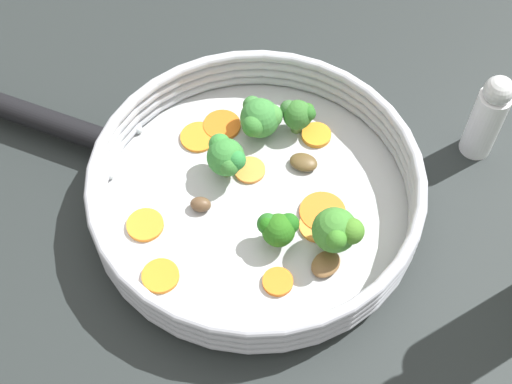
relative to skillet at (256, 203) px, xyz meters
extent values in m
plane|color=#222727|center=(0.00, 0.00, -0.01)|extent=(4.00, 4.00, 0.00)
cylinder|color=#B2B5B7|center=(0.00, 0.00, 0.00)|extent=(0.33, 0.33, 0.01)
torus|color=#AFB2BD|center=(0.00, 0.00, 0.01)|extent=(0.34, 0.34, 0.01)
torus|color=#AFB2BD|center=(0.00, 0.00, 0.02)|extent=(0.34, 0.34, 0.01)
torus|color=#AFB2BD|center=(0.00, 0.00, 0.04)|extent=(0.34, 0.34, 0.01)
torus|color=#AFB2BD|center=(0.00, 0.00, 0.05)|extent=(0.34, 0.34, 0.01)
cylinder|color=black|center=(0.09, 0.27, 0.02)|extent=(0.11, 0.23, 0.03)
sphere|color=#AEB7BC|center=(0.08, 0.13, 0.01)|extent=(0.01, 0.01, 0.01)
sphere|color=#AFB6B9|center=(0.02, 0.16, 0.01)|extent=(0.01, 0.01, 0.01)
cylinder|color=orange|center=(0.04, 0.01, 0.01)|extent=(0.04, 0.04, 0.00)
cylinder|color=orange|center=(-0.03, -0.06, 0.01)|extent=(0.05, 0.05, 0.00)
cylinder|color=orange|center=(0.08, 0.07, 0.01)|extent=(0.05, 0.05, 0.00)
cylinder|color=orange|center=(-0.09, -0.03, 0.01)|extent=(0.04, 0.04, 0.01)
cylinder|color=orange|center=(-0.04, 0.11, 0.01)|extent=(0.05, 0.05, 0.00)
cylinder|color=orange|center=(-0.01, -0.07, 0.01)|extent=(0.05, 0.05, 0.00)
cylinder|color=orange|center=(-0.09, 0.09, 0.01)|extent=(0.05, 0.05, 0.00)
cylinder|color=orange|center=(0.09, 0.04, 0.01)|extent=(0.05, 0.05, 0.00)
cylinder|color=orange|center=(0.09, -0.06, 0.01)|extent=(0.04, 0.04, 0.01)
cylinder|color=#69934F|center=(0.03, 0.03, 0.01)|extent=(0.01, 0.01, 0.02)
sphere|color=#337A32|center=(0.03, 0.03, 0.03)|extent=(0.04, 0.04, 0.04)
sphere|color=#297B36|center=(0.02, 0.02, 0.04)|extent=(0.02, 0.02, 0.02)
sphere|color=#357630|center=(0.02, 0.03, 0.04)|extent=(0.02, 0.02, 0.02)
sphere|color=#338133|center=(0.04, 0.04, 0.04)|extent=(0.02, 0.02, 0.02)
cylinder|color=#8CAB62|center=(-0.05, -0.02, 0.01)|extent=(0.01, 0.01, 0.02)
sphere|color=#266317|center=(-0.05, -0.02, 0.03)|extent=(0.03, 0.03, 0.03)
sphere|color=#236420|center=(-0.04, -0.01, 0.03)|extent=(0.02, 0.02, 0.02)
sphere|color=#206715|center=(-0.05, -0.01, 0.04)|extent=(0.02, 0.02, 0.02)
sphere|color=#1E5F17|center=(-0.04, -0.03, 0.03)|extent=(0.02, 0.02, 0.02)
cylinder|color=#668E45|center=(0.09, -0.04, 0.01)|extent=(0.01, 0.01, 0.02)
sphere|color=#326A29|center=(0.09, -0.04, 0.03)|extent=(0.03, 0.03, 0.03)
sphere|color=#286222|center=(0.09, -0.05, 0.04)|extent=(0.02, 0.02, 0.02)
sphere|color=#2C6A20|center=(0.10, -0.05, 0.03)|extent=(0.02, 0.02, 0.02)
sphere|color=#366632|center=(0.10, -0.03, 0.04)|extent=(0.02, 0.02, 0.02)
cylinder|color=#5D924E|center=(0.09, 0.00, 0.01)|extent=(0.01, 0.01, 0.01)
sphere|color=#367A35|center=(0.09, 0.00, 0.03)|extent=(0.04, 0.04, 0.04)
sphere|color=#3F8337|center=(0.09, -0.01, 0.03)|extent=(0.03, 0.03, 0.03)
sphere|color=#34752E|center=(0.07, 0.01, 0.04)|extent=(0.02, 0.02, 0.02)
sphere|color=#377434|center=(0.10, 0.01, 0.04)|extent=(0.02, 0.02, 0.02)
cylinder|color=#779450|center=(-0.05, -0.08, 0.02)|extent=(0.01, 0.01, 0.02)
sphere|color=#3B7C2D|center=(-0.05, -0.08, 0.04)|extent=(0.04, 0.04, 0.04)
sphere|color=#377925|center=(-0.07, -0.08, 0.05)|extent=(0.02, 0.02, 0.02)
sphere|color=#417A24|center=(-0.06, -0.09, 0.05)|extent=(0.03, 0.03, 0.03)
ellipsoid|color=brown|center=(-0.07, -0.07, 0.01)|extent=(0.04, 0.04, 0.01)
ellipsoid|color=brown|center=(0.05, -0.05, 0.01)|extent=(0.03, 0.04, 0.01)
ellipsoid|color=brown|center=(-0.01, 0.06, 0.01)|extent=(0.02, 0.02, 0.01)
cylinder|color=white|center=(0.09, -0.24, 0.04)|extent=(0.03, 0.03, 0.09)
sphere|color=silver|center=(0.09, -0.24, 0.09)|extent=(0.03, 0.03, 0.03)
camera|label=1|loc=(-0.40, -0.02, 0.63)|focal=50.00mm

